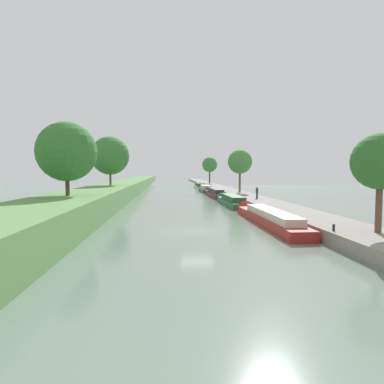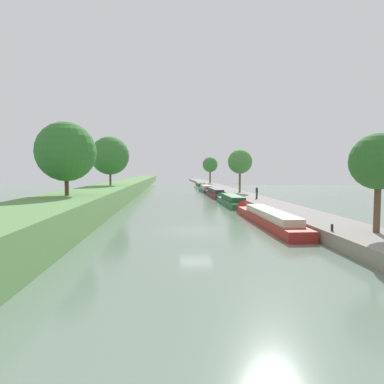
{
  "view_description": "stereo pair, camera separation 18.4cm",
  "coord_description": "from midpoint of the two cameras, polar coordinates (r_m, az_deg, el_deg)",
  "views": [
    {
      "loc": [
        -2.31,
        -25.36,
        4.69
      ],
      "look_at": [
        1.94,
        31.29,
        1.0
      ],
      "focal_mm": 30.67,
      "sensor_mm": 36.0,
      "label": 1
    },
    {
      "loc": [
        -2.12,
        -25.37,
        4.69
      ],
      "look_at": [
        1.94,
        31.29,
        1.0
      ],
      "focal_mm": 30.67,
      "sensor_mm": 36.0,
      "label": 2
    }
  ],
  "objects": [
    {
      "name": "tree_leftbank_upstream",
      "position": [
        53.37,
        -13.98,
        6.16
      ],
      "size": [
        6.01,
        6.01,
        7.68
      ],
      "color": "brown",
      "rests_on": "left_grassy_bank"
    },
    {
      "name": "tree_rightbank_midfar",
      "position": [
        100.11,
        3.22,
        4.76
      ],
      "size": [
        4.59,
        4.59,
        7.99
      ],
      "color": "#4C3828",
      "rests_on": "right_towpath"
    },
    {
      "name": "ground_plane",
      "position": [
        25.89,
        0.88,
        -6.72
      ],
      "size": [
        160.0,
        160.0,
        0.0
      ],
      "primitive_type": "plane",
      "color": "slate"
    },
    {
      "name": "narrowboat_teal",
      "position": [
        75.0,
        2.37,
        0.56
      ],
      "size": [
        2.11,
        12.07,
        2.17
      ],
      "color": "#195B60",
      "rests_on": "ground_plane"
    },
    {
      "name": "right_towpath",
      "position": [
        28.52,
        21.65,
        -5.14
      ],
      "size": [
        4.36,
        260.0,
        0.86
      ],
      "color": "gray",
      "rests_on": "ground_plane"
    },
    {
      "name": "narrowboat_cream",
      "position": [
        89.21,
        1.38,
        1.07
      ],
      "size": [
        2.1,
        13.52,
        2.14
      ],
      "color": "beige",
      "rests_on": "ground_plane"
    },
    {
      "name": "mooring_bollard_near",
      "position": [
        22.77,
        23.39,
        -5.71
      ],
      "size": [
        0.16,
        0.16,
        0.45
      ],
      "color": "black",
      "rests_on": "right_towpath"
    },
    {
      "name": "stone_quay",
      "position": [
        27.6,
        17.32,
        -5.28
      ],
      "size": [
        0.25,
        260.0,
        0.91
      ],
      "color": "gray",
      "rests_on": "ground_plane"
    },
    {
      "name": "narrowboat_maroon",
      "position": [
        60.85,
        3.99,
        -0.12
      ],
      "size": [
        1.85,
        15.71,
        2.0
      ],
      "color": "maroon",
      "rests_on": "ground_plane"
    },
    {
      "name": "left_grassy_bank",
      "position": [
        27.13,
        -23.44,
        -3.99
      ],
      "size": [
        6.53,
        260.0,
        2.39
      ],
      "color": "#5B894C",
      "rests_on": "ground_plane"
    },
    {
      "name": "narrowboat_red",
      "position": [
        29.96,
        12.82,
        -4.29
      ],
      "size": [
        1.95,
        16.32,
        1.9
      ],
      "color": "maroon",
      "rests_on": "ground_plane"
    },
    {
      "name": "tree_leftbank_downstream",
      "position": [
        32.37,
        -20.93,
        6.56
      ],
      "size": [
        5.45,
        5.45,
        6.77
      ],
      "color": "#4C3828",
      "rests_on": "left_grassy_bank"
    },
    {
      "name": "tree_rightbank_near",
      "position": [
        23.16,
        29.93,
        4.55
      ],
      "size": [
        3.46,
        3.46,
        6.13
      ],
      "color": "brown",
      "rests_on": "right_towpath"
    },
    {
      "name": "tree_rightbank_midnear",
      "position": [
        58.56,
        8.43,
        5.22
      ],
      "size": [
        4.26,
        4.26,
        7.57
      ],
      "color": "brown",
      "rests_on": "right_towpath"
    },
    {
      "name": "person_walking",
      "position": [
        45.99,
        11.31,
        -0.04
      ],
      "size": [
        0.34,
        0.34,
        1.66
      ],
      "color": "#282D42",
      "rests_on": "right_towpath"
    },
    {
      "name": "narrowboat_green",
      "position": [
        45.7,
        6.82,
        -1.48
      ],
      "size": [
        2.12,
        13.06,
        2.04
      ],
      "color": "#1E6033",
      "rests_on": "ground_plane"
    },
    {
      "name": "mooring_bollard_far",
      "position": [
        94.97,
        2.22,
        1.54
      ],
      "size": [
        0.16,
        0.16,
        0.45
      ],
      "color": "black",
      "rests_on": "right_towpath"
    }
  ]
}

